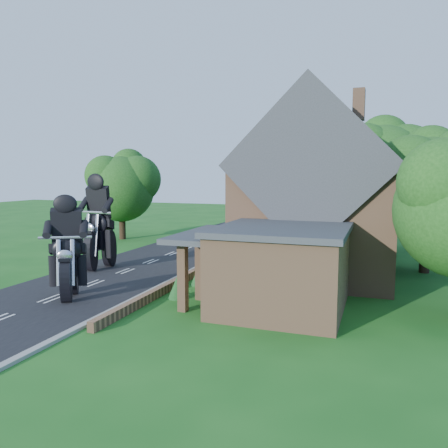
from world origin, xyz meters
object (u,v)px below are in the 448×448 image
(house, at_px, (318,197))
(motorcycle_lead, at_px, (69,284))
(annex, at_px, (279,266))
(garden_wall, at_px, (207,266))
(motorcycle_follow, at_px, (100,255))

(house, bearing_deg, motorcycle_lead, -138.18)
(house, xyz_separation_m, annex, (-0.62, -6.80, -2.58))
(garden_wall, height_order, annex, annex)
(motorcycle_follow, bearing_deg, garden_wall, -156.12)
(motorcycle_follow, bearing_deg, annex, 167.73)
(garden_wall, distance_m, motorcycle_follow, 6.36)
(motorcycle_lead, relative_size, motorcycle_follow, 0.83)
(motorcycle_follow, bearing_deg, motorcycle_lead, 119.37)
(annex, xyz_separation_m, motorcycle_follow, (-11.60, 3.88, -0.92))
(garden_wall, xyz_separation_m, annex, (5.57, -5.80, 1.57))
(house, height_order, motorcycle_follow, house)
(house, xyz_separation_m, motorcycle_lead, (-9.75, -8.72, -3.64))
(house, distance_m, motorcycle_follow, 13.05)
(house, relative_size, motorcycle_lead, 6.78)
(motorcycle_lead, bearing_deg, motorcycle_follow, -94.93)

